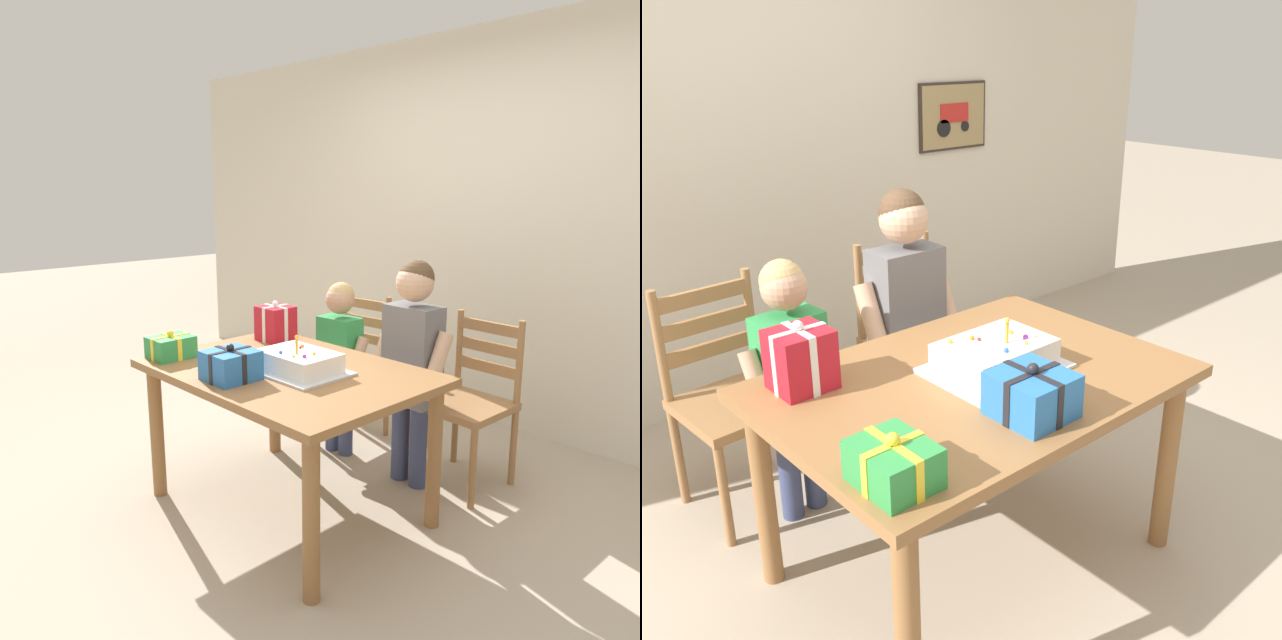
{
  "view_description": "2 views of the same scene",
  "coord_description": "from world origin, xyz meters",
  "views": [
    {
      "loc": [
        2.14,
        -1.83,
        1.61
      ],
      "look_at": [
        0.1,
        0.12,
        0.98
      ],
      "focal_mm": 34.3,
      "sensor_mm": 36.0,
      "label": 1
    },
    {
      "loc": [
        -1.41,
        -1.52,
        1.77
      ],
      "look_at": [
        0.1,
        0.17,
        0.87
      ],
      "focal_mm": 39.51,
      "sensor_mm": 36.0,
      "label": 2
    }
  ],
  "objects": [
    {
      "name": "gift_box_beside_cake",
      "position": [
        -0.55,
        -0.31,
        0.8
      ],
      "size": [
        0.18,
        0.21,
        0.15
      ],
      "color": "#2D8E42",
      "rests_on": "dining_table"
    },
    {
      "name": "dining_table",
      "position": [
        0.0,
        0.0,
        0.65
      ],
      "size": [
        1.34,
        0.95,
        0.74
      ],
      "color": "olive",
      "rests_on": "ground"
    },
    {
      "name": "back_wall",
      "position": [
        0.01,
        1.81,
        1.3
      ],
      "size": [
        6.4,
        0.11,
        2.6
      ],
      "color": "beige",
      "rests_on": "ground"
    },
    {
      "name": "child_younger",
      "position": [
        -0.31,
        0.67,
        0.64
      ],
      "size": [
        0.39,
        0.23,
        1.05
      ],
      "color": "#38426B",
      "rests_on": "ground"
    },
    {
      "name": "gift_box_corner_small",
      "position": [
        -0.46,
        0.3,
        0.84
      ],
      "size": [
        0.19,
        0.18,
        0.23
      ],
      "color": "red",
      "rests_on": "dining_table"
    },
    {
      "name": "ground_plane",
      "position": [
        0.0,
        0.0,
        0.0
      ],
      "size": [
        20.0,
        20.0,
        0.0
      ],
      "primitive_type": "plane",
      "color": "tan"
    },
    {
      "name": "chair_right",
      "position": [
        0.45,
        0.91,
        0.47
      ],
      "size": [
        0.43,
        0.43,
        0.92
      ],
      "color": "#996B42",
      "rests_on": "ground"
    },
    {
      "name": "child_older",
      "position": [
        0.23,
        0.67,
        0.75
      ],
      "size": [
        0.45,
        0.26,
        1.23
      ],
      "color": "#38426B",
      "rests_on": "ground"
    },
    {
      "name": "chair_left",
      "position": [
        -0.45,
        0.91,
        0.47
      ],
      "size": [
        0.44,
        0.44,
        0.92
      ],
      "color": "#996B42",
      "rests_on": "ground"
    },
    {
      "name": "birthday_cake",
      "position": [
        0.09,
        -0.01,
        0.79
      ],
      "size": [
        0.44,
        0.34,
        0.19
      ],
      "color": "silver",
      "rests_on": "dining_table"
    },
    {
      "name": "gift_box_red_large",
      "position": [
        -0.04,
        -0.3,
        0.81
      ],
      "size": [
        0.21,
        0.22,
        0.17
      ],
      "color": "#286BB7",
      "rests_on": "dining_table"
    }
  ]
}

